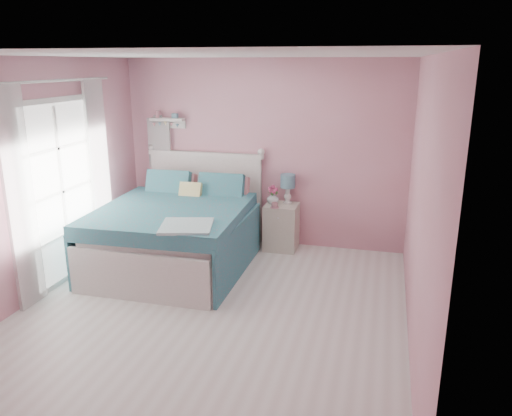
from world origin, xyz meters
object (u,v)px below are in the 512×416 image
at_px(nightstand, 281,227).
at_px(vase, 273,198).
at_px(teacup, 275,205).
at_px(table_lamp, 288,183).
at_px(bed, 178,233).

height_order(nightstand, vase, vase).
bearing_deg(teacup, vase, 110.61).
distance_m(table_lamp, vase, 0.29).
height_order(table_lamp, teacup, table_lamp).
height_order(bed, nightstand, bed).
bearing_deg(table_lamp, nightstand, -120.87).
distance_m(bed, vase, 1.40).
bearing_deg(table_lamp, teacup, -113.28).
xyz_separation_m(nightstand, table_lamp, (0.06, 0.10, 0.61)).
relative_size(nightstand, table_lamp, 1.59).
bearing_deg(nightstand, table_lamp, 59.13).
distance_m(nightstand, vase, 0.43).
height_order(bed, teacup, bed).
distance_m(nightstand, teacup, 0.40).
distance_m(bed, table_lamp, 1.66).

